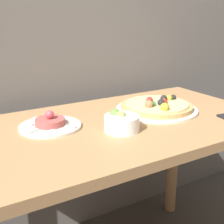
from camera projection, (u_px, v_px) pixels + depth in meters
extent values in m
cube|color=#AD7F51|center=(115.00, 127.00, 1.16)|extent=(1.22, 0.65, 0.03)
cylinder|color=#AD7F51|center=(173.00, 156.00, 1.76)|extent=(0.06, 0.06, 0.70)
cylinder|color=silver|center=(157.00, 109.00, 1.30)|extent=(0.34, 0.34, 0.01)
cylinder|color=tan|center=(157.00, 106.00, 1.30)|extent=(0.30, 0.30, 0.02)
cylinder|color=beige|center=(157.00, 104.00, 1.30)|extent=(0.26, 0.26, 0.01)
sphere|color=black|center=(173.00, 97.00, 1.35)|extent=(0.02, 0.02, 0.02)
sphere|color=#387F33|center=(153.00, 104.00, 1.26)|extent=(0.02, 0.02, 0.02)
sphere|color=#B22D23|center=(150.00, 100.00, 1.31)|extent=(0.03, 0.03, 0.03)
sphere|color=gold|center=(169.00, 98.00, 1.34)|extent=(0.03, 0.03, 0.03)
sphere|color=gold|center=(165.00, 107.00, 1.20)|extent=(0.04, 0.04, 0.04)
sphere|color=#997047|center=(149.00, 104.00, 1.24)|extent=(0.03, 0.03, 0.03)
sphere|color=black|center=(164.00, 98.00, 1.33)|extent=(0.03, 0.03, 0.03)
sphere|color=black|center=(161.00, 103.00, 1.27)|extent=(0.03, 0.03, 0.03)
sphere|color=#B22D23|center=(164.00, 102.00, 1.28)|extent=(0.03, 0.03, 0.03)
cylinder|color=silver|center=(50.00, 126.00, 1.11)|extent=(0.22, 0.22, 0.01)
cylinder|color=#B2514C|center=(50.00, 122.00, 1.11)|extent=(0.11, 0.11, 0.02)
sphere|color=#DB4C5B|center=(50.00, 115.00, 1.10)|extent=(0.03, 0.03, 0.03)
cube|color=white|center=(71.00, 120.00, 1.15)|extent=(0.04, 0.02, 0.01)
cube|color=white|center=(57.00, 117.00, 1.19)|extent=(0.04, 0.04, 0.01)
cube|color=white|center=(38.00, 119.00, 1.17)|extent=(0.02, 0.04, 0.01)
cube|color=white|center=(27.00, 125.00, 1.10)|extent=(0.04, 0.03, 0.01)
cube|color=white|center=(33.00, 131.00, 1.04)|extent=(0.04, 0.03, 0.01)
cube|color=white|center=(53.00, 132.00, 1.04)|extent=(0.02, 0.04, 0.01)
cube|color=white|center=(71.00, 127.00, 1.08)|extent=(0.04, 0.04, 0.01)
cylinder|color=white|center=(122.00, 123.00, 1.08)|extent=(0.12, 0.12, 0.05)
sphere|color=#A3B25B|center=(121.00, 116.00, 1.07)|extent=(0.04, 0.04, 0.04)
sphere|color=#668E42|center=(115.00, 114.00, 1.09)|extent=(0.04, 0.04, 0.04)
sphere|color=#668E42|center=(122.00, 117.00, 1.07)|extent=(0.03, 0.03, 0.03)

